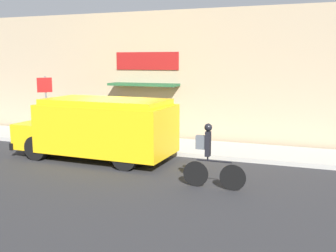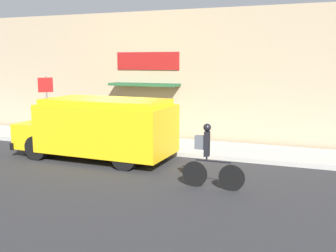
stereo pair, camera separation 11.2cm
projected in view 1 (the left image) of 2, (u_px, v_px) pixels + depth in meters
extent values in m
plane|color=#2B2B2D|center=(118.00, 151.00, 14.58)|extent=(70.00, 70.00, 0.00)
cube|color=#ADAAA3|center=(132.00, 143.00, 15.68)|extent=(28.00, 2.42, 0.15)
cube|color=tan|center=(147.00, 76.00, 16.62)|extent=(17.36, 0.18, 5.34)
cube|color=maroon|center=(147.00, 61.00, 16.40)|extent=(2.81, 0.05, 0.73)
cube|color=#235633|center=(143.00, 85.00, 16.20)|extent=(2.95, 0.80, 0.10)
cube|color=yellow|center=(106.00, 128.00, 13.13)|extent=(4.49, 2.27, 1.60)
cube|color=yellow|center=(41.00, 133.00, 14.21)|extent=(1.09, 1.99, 0.88)
cube|color=yellow|center=(106.00, 102.00, 12.99)|extent=(4.13, 2.09, 0.19)
cube|color=black|center=(32.00, 141.00, 14.44)|extent=(0.19, 2.09, 0.24)
cube|color=red|center=(97.00, 119.00, 14.78)|extent=(0.04, 0.44, 0.44)
cylinder|color=black|center=(69.00, 138.00, 14.89)|extent=(0.83, 0.29, 0.83)
cylinder|color=black|center=(36.00, 148.00, 13.24)|extent=(0.83, 0.29, 0.83)
cylinder|color=black|center=(150.00, 145.00, 13.63)|extent=(0.83, 0.29, 0.83)
cylinder|color=black|center=(125.00, 157.00, 11.98)|extent=(0.83, 0.29, 0.83)
cylinder|color=black|center=(233.00, 178.00, 10.11)|extent=(0.69, 0.04, 0.69)
cylinder|color=black|center=(196.00, 174.00, 10.45)|extent=(0.69, 0.04, 0.69)
cylinder|color=black|center=(214.00, 161.00, 10.22)|extent=(0.94, 0.04, 0.04)
cylinder|color=black|center=(208.00, 158.00, 10.27)|extent=(0.04, 0.04, 0.12)
cube|color=black|center=(208.00, 144.00, 10.20)|extent=(0.12, 0.20, 0.66)
sphere|color=black|center=(208.00, 127.00, 10.13)|extent=(0.20, 0.20, 0.20)
cube|color=#565B60|center=(201.00, 142.00, 10.27)|extent=(0.26, 0.14, 0.36)
cylinder|color=slate|center=(46.00, 107.00, 16.29)|extent=(0.07, 0.07, 2.54)
cube|color=red|center=(45.00, 85.00, 16.09)|extent=(0.45, 0.45, 0.60)
cylinder|color=slate|center=(96.00, 128.00, 16.05)|extent=(0.64, 0.64, 0.94)
cylinder|color=black|center=(96.00, 116.00, 15.97)|extent=(0.65, 0.65, 0.04)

